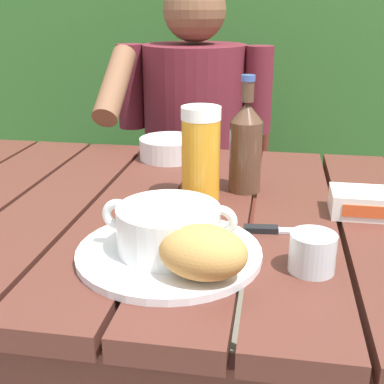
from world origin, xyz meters
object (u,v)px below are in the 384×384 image
(soup_bowl, at_px, (169,227))
(bread_roll, at_px, (203,252))
(beer_bottle, at_px, (246,145))
(water_glass_small, at_px, (312,252))
(person_eating, at_px, (191,144))
(diner_bowl, at_px, (170,148))
(butter_tub, at_px, (362,203))
(serving_plate, at_px, (169,252))
(beer_glass, at_px, (201,154))
(chair_near_diner, at_px, (201,198))
(table_knife, at_px, (277,230))

(soup_bowl, height_order, bread_roll, soup_bowl)
(beer_bottle, xyz_separation_m, water_glass_small, (0.12, -0.32, -0.07))
(person_eating, bearing_deg, water_glass_small, -69.60)
(water_glass_small, xyz_separation_m, diner_bowl, (-0.32, 0.53, -0.00))
(bread_roll, bearing_deg, butter_tub, 49.55)
(serving_plate, relative_size, beer_glass, 1.55)
(beer_glass, bearing_deg, bread_roll, -80.84)
(person_eating, relative_size, beer_bottle, 5.21)
(butter_tub, bearing_deg, beer_glass, 174.10)
(bread_roll, relative_size, butter_tub, 1.16)
(chair_near_diner, relative_size, beer_glass, 5.13)
(bread_roll, bearing_deg, diner_bowl, 106.11)
(bread_roll, bearing_deg, table_knife, 62.44)
(soup_bowl, height_order, butter_tub, soup_bowl)
(beer_glass, bearing_deg, chair_near_diner, 98.30)
(beer_glass, bearing_deg, butter_tub, -5.90)
(beer_glass, relative_size, butter_tub, 1.60)
(table_knife, bearing_deg, soup_bowl, -144.56)
(diner_bowl, bearing_deg, person_eating, 90.47)
(person_eating, relative_size, diner_bowl, 8.26)
(serving_plate, relative_size, bread_roll, 2.15)
(diner_bowl, bearing_deg, soup_bowl, -78.28)
(beer_bottle, height_order, diner_bowl, beer_bottle)
(bread_roll, height_order, beer_bottle, beer_bottle)
(soup_bowl, bearing_deg, butter_tub, 35.12)
(serving_plate, distance_m, water_glass_small, 0.22)
(beer_bottle, bearing_deg, chair_near_diner, 105.03)
(serving_plate, bearing_deg, bread_roll, -49.40)
(water_glass_small, relative_size, diner_bowl, 0.45)
(beer_glass, distance_m, butter_tub, 0.32)
(chair_near_diner, relative_size, soup_bowl, 4.55)
(person_eating, height_order, butter_tub, person_eating)
(serving_plate, height_order, butter_tub, butter_tub)
(water_glass_small, bearing_deg, table_knife, 112.26)
(soup_bowl, distance_m, beer_bottle, 0.33)
(water_glass_small, bearing_deg, soup_bowl, 177.45)
(person_eating, bearing_deg, butter_tub, -56.28)
(beer_glass, bearing_deg, person_eating, 101.24)
(bread_roll, xyz_separation_m, water_glass_small, (0.15, 0.06, -0.02))
(beer_bottle, bearing_deg, water_glass_small, -69.63)
(butter_tub, bearing_deg, serving_plate, -144.88)
(serving_plate, height_order, diner_bowl, diner_bowl)
(water_glass_small, bearing_deg, chair_near_diner, 106.68)
(bread_roll, relative_size, water_glass_small, 1.96)
(water_glass_small, xyz_separation_m, butter_tub, (0.10, 0.23, -0.01))
(person_eating, xyz_separation_m, soup_bowl, (0.11, -0.86, 0.10))
(person_eating, height_order, diner_bowl, person_eating)
(soup_bowl, bearing_deg, person_eating, 97.28)
(person_eating, height_order, serving_plate, person_eating)
(chair_near_diner, distance_m, beer_bottle, 0.88)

